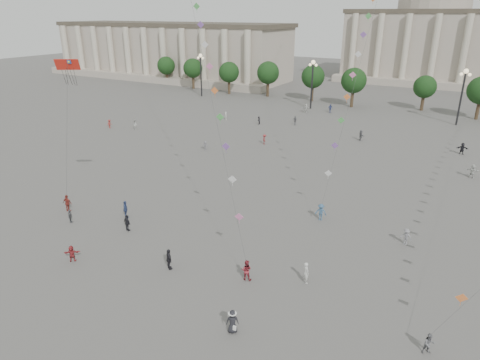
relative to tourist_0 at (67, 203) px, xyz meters
The scene contains 32 objects.
ground 19.31m from the tourist_0, 18.80° to the right, with size 360.00×360.00×0.00m, color #575552.
hall_west 104.71m from the tourist_0, 122.91° to the left, with size 84.00×26.22×17.20m.
hall_central 125.06m from the tourist_0, 81.56° to the left, with size 48.30×34.30×35.50m.
tree_row 74.20m from the tourist_0, 75.73° to the left, with size 137.12×5.12×8.00m.
lamp_post_far_west 69.46m from the tourist_0, 112.75° to the left, with size 2.00×0.90×10.65m.
lamp_post_mid_west 64.19m from the tourist_0, 87.08° to the left, with size 2.00×0.90×10.65m.
lamp_post_mid_east 72.22m from the tourist_0, 62.46° to the left, with size 2.00×0.90×10.65m.
person_crowd_0 62.37m from the tourist_0, 82.13° to the left, with size 1.10×0.46×1.87m, color #36427B.
person_crowd_1 35.06m from the tourist_0, 121.15° to the left, with size 0.89×0.69×1.82m, color silver.
person_crowd_2 36.52m from the tourist_0, 129.10° to the left, with size 1.04×0.60×1.61m, color #9D302A.
person_crowd_4 59.35m from the tourist_0, 86.22° to the left, with size 1.75×0.56×1.89m, color silver.
person_crowd_6 35.25m from the tourist_0, 18.33° to the left, with size 1.06×0.61×1.64m, color slate.
person_crowd_7 50.58m from the tourist_0, 41.78° to the left, with size 1.72×0.55×1.86m, color beige.
person_crowd_9 56.74m from the tourist_0, 51.01° to the left, with size 1.68×0.54×1.81m, color black.
person_crowd_10 45.78m from the tourist_0, 99.65° to the left, with size 0.58×0.38×1.59m, color white.
person_crowd_12 48.15m from the tourist_0, 65.21° to the left, with size 1.73×0.55×1.86m, color slate.
person_crowd_13 27.65m from the tourist_0, ahead, with size 0.67×0.44×1.85m, color silver.
person_crowd_16 48.52m from the tourist_0, 82.68° to the left, with size 1.01×0.42×1.72m, color slate.
person_crowd_17 34.33m from the tourist_0, 78.23° to the left, with size 1.06×0.61×1.65m, color maroon.
person_crowd_18 6.96m from the tourist_0, 16.72° to the left, with size 1.13×0.47×1.93m, color navy.
person_crowd_19 25.98m from the tourist_0, 89.16° to the left, with size 0.97×0.56×1.51m, color slate.
person_crowd_20 44.99m from the tourist_0, 90.14° to the left, with size 0.75×0.58×1.54m, color black.
tourist_0 is the anchor object (origin of this frame).
tourist_1 17.18m from the tourist_0, 11.22° to the right, with size 1.11×0.46×1.89m, color black.
tourist_2 10.95m from the tourist_0, 37.46° to the right, with size 1.40×0.45×1.51m, color maroon.
tourist_3 3.04m from the tourist_0, 34.94° to the right, with size 0.87×0.36×1.48m, color #58585D.
tourist_4 8.89m from the tourist_0, ahead, with size 1.02×0.43×1.74m, color black.
kite_flyer_0 23.32m from the tourist_0, ahead, with size 0.87×0.68×1.80m, color maroon.
kite_flyer_1 27.47m from the tourist_0, 25.71° to the left, with size 1.18×0.68×1.83m, color #355678.
kite_flyer_2 37.46m from the tourist_0, ahead, with size 0.72×0.56×1.49m, color slate.
hat_person 26.51m from the tourist_0, 15.87° to the right, with size 1.02×0.94×1.75m.
dragon_kite 14.60m from the tourist_0, ahead, with size 2.82×1.64×15.05m.
Camera 1 is at (19.49, -21.05, 20.50)m, focal length 32.00 mm.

